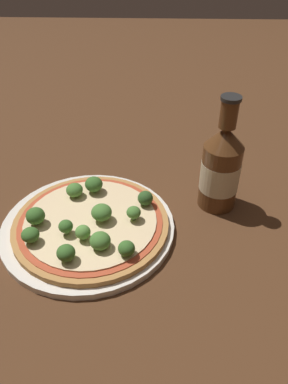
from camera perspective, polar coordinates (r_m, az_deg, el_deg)
ground_plane at (r=0.66m, az=-9.59°, el=-5.02°), size 3.00×3.00×0.00m
plate at (r=0.65m, az=-8.50°, el=-5.29°), size 0.29×0.29×0.01m
pizza at (r=0.64m, az=-8.10°, el=-4.68°), size 0.26×0.26×0.01m
broccoli_floret_0 at (r=0.65m, az=0.20°, el=-0.96°), size 0.03×0.03×0.03m
broccoli_floret_1 at (r=0.57m, az=-6.70°, el=-7.40°), size 0.03×0.03×0.03m
broccoli_floret_2 at (r=0.60m, az=-11.84°, el=-5.17°), size 0.02×0.02×0.03m
broccoli_floret_3 at (r=0.62m, az=-1.59°, el=-3.15°), size 0.02×0.02×0.03m
broccoli_floret_4 at (r=0.68m, az=-10.54°, el=0.30°), size 0.03×0.03×0.03m
broccoli_floret_5 at (r=0.63m, az=-16.21°, el=-3.52°), size 0.03×0.03×0.03m
broccoli_floret_6 at (r=0.56m, az=-2.69°, el=-8.58°), size 0.03×0.03×0.02m
broccoli_floret_7 at (r=0.68m, az=-7.66°, el=1.19°), size 0.03×0.03×0.03m
broccoli_floret_8 at (r=0.62m, az=-6.49°, el=-3.11°), size 0.03×0.03×0.03m
broccoli_floret_9 at (r=0.56m, az=-11.83°, el=-9.07°), size 0.03×0.03×0.03m
broccoli_floret_10 at (r=0.59m, az=-9.29°, el=-6.07°), size 0.02×0.02×0.03m
broccoli_floret_11 at (r=0.60m, az=-16.94°, el=-6.27°), size 0.03×0.03×0.03m
beer_bottle at (r=0.67m, az=11.64°, el=3.67°), size 0.07×0.07×0.21m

